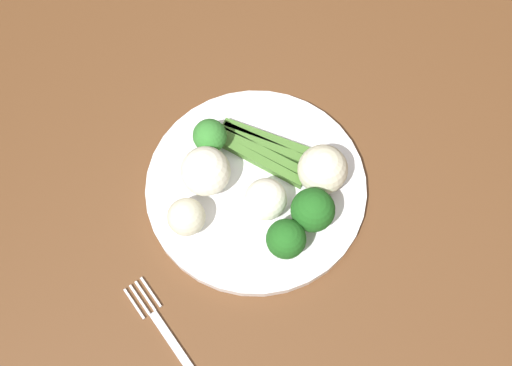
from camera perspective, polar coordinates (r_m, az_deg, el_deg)
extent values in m
cube|color=gray|center=(1.51, 2.37, -11.01)|extent=(6.00, 6.00, 0.02)
cube|color=brown|center=(0.82, 4.32, 0.52)|extent=(1.21, 1.09, 0.04)
cylinder|color=white|center=(0.78, 0.00, -0.37)|extent=(0.29, 0.29, 0.01)
cube|color=#47752D|center=(0.78, 0.26, 2.16)|extent=(0.04, 0.13, 0.01)
cube|color=#47752D|center=(0.79, 0.73, 2.87)|extent=(0.04, 0.13, 0.01)
cube|color=#47752D|center=(0.79, 1.15, 3.59)|extent=(0.05, 0.13, 0.01)
cube|color=#47752D|center=(0.80, 1.46, 4.35)|extent=(0.05, 0.13, 0.01)
cylinder|color=#609E3D|center=(0.79, -4.33, 3.69)|extent=(0.02, 0.02, 0.02)
sphere|color=#337A2D|center=(0.77, -4.46, 4.53)|extent=(0.04, 0.04, 0.04)
cylinder|color=#4C7F2B|center=(0.75, 5.27, -3.42)|extent=(0.02, 0.02, 0.02)
sphere|color=#1E5B1C|center=(0.72, 5.47, -2.59)|extent=(0.05, 0.05, 0.05)
cylinder|color=#4C7F2B|center=(0.73, 2.81, -6.04)|extent=(0.02, 0.02, 0.02)
sphere|color=#1E5B1C|center=(0.71, 2.90, -5.38)|extent=(0.05, 0.05, 0.05)
sphere|color=beige|center=(0.75, 6.21, 1.08)|extent=(0.06, 0.06, 0.06)
sphere|color=beige|center=(0.74, -6.69, -3.25)|extent=(0.05, 0.05, 0.05)
sphere|color=white|center=(0.75, -4.85, 1.14)|extent=(0.06, 0.06, 0.06)
sphere|color=white|center=(0.74, 1.03, -1.63)|extent=(0.05, 0.05, 0.05)
cube|color=silver|center=(0.73, -7.27, -15.94)|extent=(0.04, 0.12, 0.00)
cube|color=silver|center=(0.75, -10.04, -10.28)|extent=(0.01, 0.04, 0.00)
cube|color=silver|center=(0.75, -10.56, -10.62)|extent=(0.01, 0.04, 0.00)
cube|color=silver|center=(0.75, -11.08, -10.96)|extent=(0.01, 0.04, 0.00)
cube|color=silver|center=(0.75, -11.59, -11.29)|extent=(0.01, 0.04, 0.00)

